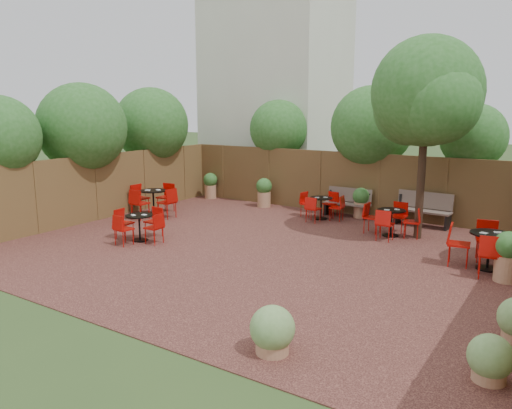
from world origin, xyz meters
The scene contains 12 objects.
ground centered at (0.00, 0.00, 0.00)m, with size 80.00×80.00×0.00m, color #354F23.
courtyard_paving centered at (0.00, 0.00, 0.01)m, with size 12.00×10.00×0.02m, color black.
fence_back centered at (0.00, 5.00, 1.00)m, with size 12.00×0.08×2.00m, color #4D341C.
fence_left centered at (-6.00, 0.00, 1.00)m, with size 0.08×10.00×2.00m, color #4D341C.
neighbour_building centered at (-4.50, 8.00, 4.00)m, with size 5.00×4.00×8.00m, color beige.
overhang_foliage centered at (-2.43, 2.61, 2.73)m, with size 15.63×10.49×2.66m.
courtyard_tree centered at (2.77, 3.17, 3.64)m, with size 2.87×2.78×5.16m.
park_bench_left centered at (0.19, 4.62, 0.48)m, with size 1.44×0.48×0.89m.
park_bench_right centered at (2.52, 4.63, 0.52)m, with size 1.61×0.60×0.98m.
bistro_tables centered at (-0.25, 1.66, 0.46)m, with size 11.44×6.22×0.94m.
planters centered at (-0.39, 3.52, 0.55)m, with size 11.08×4.44×1.02m.
low_shrubs centered at (4.54, -3.23, 0.34)m, with size 3.49×2.95×0.70m.
Camera 1 is at (6.24, -9.88, 3.48)m, focal length 35.21 mm.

